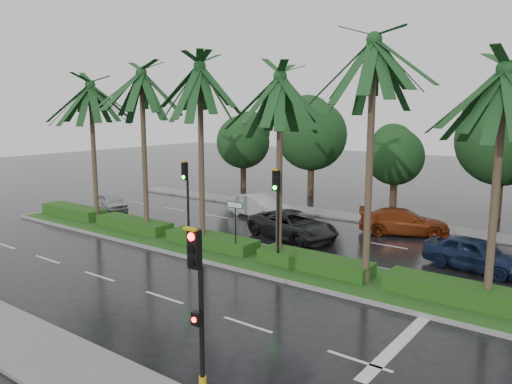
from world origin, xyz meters
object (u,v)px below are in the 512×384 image
Objects in this scene: car_white at (259,206)px; car_red at (404,222)px; car_silver at (111,202)px; car_blue at (474,254)px; street_sign at (235,215)px; car_darkgrey at (293,225)px; signal_near at (199,310)px; signal_median_left at (186,191)px.

car_white is 0.93× the size of car_red.
car_red reaches higher than car_silver.
car_blue is at bearing -69.05° from car_silver.
street_sign is 0.73× the size of car_silver.
car_white reaches higher than car_darkgrey.
street_sign is at bearing 125.34° from signal_near.
car_blue is at bearing -90.42° from car_white.
signal_near is 1.00× the size of signal_median_left.
signal_median_left is at bearing 160.45° from car_darkgrey.
car_red is (4.67, 9.35, -1.40)m from street_sign.
signal_median_left reaches higher than car_darkgrey.
car_silver is at bearing 103.76° from car_blue.
car_silver is 0.66× the size of car_darkgrey.
car_white is 14.30m from car_blue.
street_sign is at bearing -139.11° from car_white.
car_white is 1.06× the size of car_blue.
car_silver is 23.65m from car_blue.
car_white is at bearing 68.83° from car_darkgrey.
car_blue reaches higher than car_silver.
car_darkgrey is 6.44m from car_red.
car_white is at bearing -47.98° from car_silver.
signal_near is 13.93m from signal_median_left.
car_red is at bearing 51.17° from signal_median_left.
car_blue is (14.00, -2.91, -0.02)m from car_white.
car_silver is 0.82× the size of car_blue.
signal_median_left is 0.94× the size of car_white.
car_red is at bearing -31.03° from car_darkgrey.
signal_near is 19.44m from car_red.
car_white is (9.60, 4.42, 0.15)m from car_silver.
signal_near reaches higher than car_white.
car_red is 1.15× the size of car_blue.
street_sign is 4.93m from car_darkgrey.
signal_near is 1.22× the size of car_silver.
car_darkgrey is at bearing 57.19° from signal_median_left.
signal_near is 15.21m from car_blue.
car_red is (4.50, 4.61, -0.03)m from car_darkgrey.
signal_median_left is 6.27m from car_darkgrey.
signal_median_left is at bearing -158.19° from car_white.
signal_median_left is 1.68× the size of street_sign.
car_red is at bearing 63.45° from street_sign.
car_darkgrey reaches higher than car_silver.
car_silver is at bearing 83.03° from car_red.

